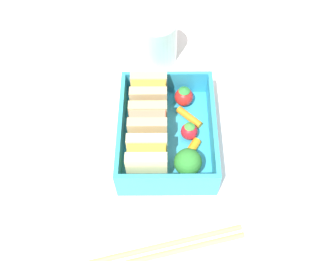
{
  "coord_description": "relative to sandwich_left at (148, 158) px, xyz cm",
  "views": [
    {
      "loc": [
        -29.47,
        0.13,
        47.65
      ],
      "look_at": [
        0.0,
        0.0,
        2.7
      ],
      "focal_mm": 40.0,
      "sensor_mm": 36.0,
      "label": 1
    }
  ],
  "objects": [
    {
      "name": "strawberry_left",
      "position": [
        5.52,
        -5.86,
        -1.53
      ],
      "size": [
        2.49,
        2.49,
        3.09
      ],
      "color": "red",
      "rests_on": "bento_tray"
    },
    {
      "name": "broccoli_floret",
      "position": [
        -0.7,
        -5.38,
        0.11
      ],
      "size": [
        3.72,
        3.72,
        4.96
      ],
      "color": "#84CE6F",
      "rests_on": "bento_tray"
    },
    {
      "name": "ground_plane",
      "position": [
        5.33,
        -2.66,
        -5.1
      ],
      "size": [
        120.0,
        120.0,
        2.0
      ],
      "primitive_type": "cube",
      "color": "white"
    },
    {
      "name": "strawberry_far_left",
      "position": [
        11.54,
        -5.26,
        -1.34
      ],
      "size": [
        2.87,
        2.87,
        3.47
      ],
      "color": "red",
      "rests_on": "bento_tray"
    },
    {
      "name": "carrot_stick_left",
      "position": [
        8.35,
        -6.01,
        -2.37
      ],
      "size": [
        3.82,
        3.9,
        1.07
      ],
      "primitive_type": "cylinder",
      "rotation": [
        1.57,
        0.0,
        5.51
      ],
      "color": "orange",
      "rests_on": "bento_tray"
    },
    {
      "name": "drinking_glass",
      "position": [
        22.52,
        -1.0,
        -0.25
      ],
      "size": [
        6.77,
        6.77,
        7.69
      ],
      "primitive_type": "cylinder",
      "color": "silver",
      "rests_on": "ground_plane"
    },
    {
      "name": "carrot_stick_far_left",
      "position": [
        2.11,
        -5.77,
        -2.29
      ],
      "size": [
        4.76,
        3.52,
        1.23
      ],
      "primitive_type": "cylinder",
      "rotation": [
        1.57,
        0.0,
        4.17
      ],
      "color": "orange",
      "rests_on": "bento_tray"
    },
    {
      "name": "bento_tray",
      "position": [
        5.33,
        -2.66,
        -3.5
      ],
      "size": [
        17.79,
        13.63,
        1.2
      ],
      "primitive_type": "cube",
      "color": "#2E9CC3",
      "rests_on": "ground_plane"
    },
    {
      "name": "sandwich_center_left",
      "position": [
        5.33,
        0.0,
        0.0
      ],
      "size": [
        4.24,
        5.33,
        5.8
      ],
      "color": "tan",
      "rests_on": "bento_tray"
    },
    {
      "name": "sandwich_left",
      "position": [
        0.0,
        0.0,
        0.0
      ],
      "size": [
        4.24,
        5.33,
        5.8
      ],
      "color": "beige",
      "rests_on": "bento_tray"
    },
    {
      "name": "chopstick_pair",
      "position": [
        -11.0,
        -1.8,
        -3.75
      ],
      "size": [
        6.67,
        21.6,
        0.7
      ],
      "color": "tan",
      "rests_on": "ground_plane"
    },
    {
      "name": "sandwich_center",
      "position": [
        10.66,
        0.0,
        0.0
      ],
      "size": [
        4.24,
        5.33,
        5.8
      ],
      "color": "tan",
      "rests_on": "bento_tray"
    },
    {
      "name": "bento_rim",
      "position": [
        5.33,
        -2.66,
        -0.79
      ],
      "size": [
        17.79,
        13.63,
        4.22
      ],
      "color": "#2E9CC3",
      "rests_on": "bento_tray"
    }
  ]
}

